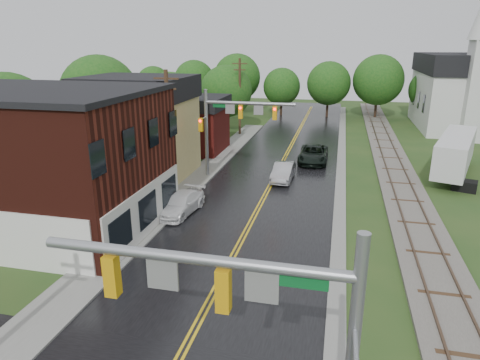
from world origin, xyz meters
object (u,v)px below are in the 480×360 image
(traffic_signal_near, at_px, (256,315))
(traffic_signal_far, at_px, (232,118))
(tree_left_b, at_px, (101,97))
(tree_left_c, at_px, (171,100))
(semi_trailer, at_px, (456,152))
(utility_pole_b, at_px, (169,131))
(pickup_white, at_px, (181,204))
(church, at_px, (465,83))
(utility_pole_c, at_px, (240,96))
(brick_building, at_px, (34,159))
(sedan_silver, at_px, (283,172))
(suv_dark, at_px, (313,154))
(tree_left_a, at_px, (10,119))
(tree_left_e, at_px, (227,93))

(traffic_signal_near, height_order, traffic_signal_far, same)
(traffic_signal_near, xyz_separation_m, tree_left_b, (-21.32, 29.90, 0.75))
(tree_left_c, bearing_deg, traffic_signal_near, -65.44)
(traffic_signal_far, xyz_separation_m, semi_trailer, (18.02, 4.69, -2.89))
(utility_pole_b, height_order, pickup_white, utility_pole_b)
(church, distance_m, traffic_signal_far, 35.59)
(church, bearing_deg, utility_pole_c, -160.03)
(brick_building, xyz_separation_m, tree_left_c, (-1.36, 24.90, 0.36))
(sedan_silver, relative_size, pickup_white, 0.95)
(church, distance_m, tree_left_b, 43.70)
(church, distance_m, traffic_signal_near, 54.32)
(tree_left_c, bearing_deg, brick_building, -86.86)
(suv_dark, bearing_deg, tree_left_a, -153.36)
(tree_left_a, bearing_deg, tree_left_b, 78.69)
(church, distance_m, sedan_silver, 33.17)
(traffic_signal_near, bearing_deg, church, 72.28)
(semi_trailer, bearing_deg, tree_left_a, -164.10)
(tree_left_c, xyz_separation_m, suv_dark, (16.64, -6.59, -3.74))
(utility_pole_b, height_order, tree_left_c, utility_pole_b)
(traffic_signal_near, xyz_separation_m, utility_pole_c, (-10.27, 42.00, -0.25))
(church, distance_m, utility_pole_b, 41.55)
(tree_left_c, xyz_separation_m, tree_left_e, (5.00, 6.00, 0.30))
(church, height_order, tree_left_e, church)
(utility_pole_c, xyz_separation_m, pickup_white, (2.00, -25.38, -4.06))
(brick_building, height_order, suv_dark, brick_building)
(traffic_signal_far, height_order, tree_left_b, tree_left_b)
(utility_pole_b, relative_size, tree_left_a, 1.04)
(traffic_signal_near, height_order, semi_trailer, traffic_signal_near)
(semi_trailer, bearing_deg, tree_left_e, 148.73)
(church, xyz_separation_m, pickup_white, (-24.80, -35.12, -5.17))
(pickup_white, height_order, semi_trailer, semi_trailer)
(sedan_silver, bearing_deg, traffic_signal_near, -82.43)
(church, height_order, tree_left_c, church)
(suv_dark, bearing_deg, traffic_signal_near, -88.86)
(traffic_signal_far, bearing_deg, suv_dark, 45.22)
(traffic_signal_far, bearing_deg, tree_left_c, 128.82)
(tree_left_a, bearing_deg, semi_trailer, 15.90)
(utility_pole_c, height_order, tree_left_a, utility_pole_c)
(pickup_white, bearing_deg, brick_building, -147.64)
(traffic_signal_near, height_order, sedan_silver, traffic_signal_near)
(brick_building, bearing_deg, traffic_signal_near, -39.17)
(tree_left_c, bearing_deg, sedan_silver, -40.98)
(brick_building, relative_size, tree_left_c, 1.87)
(pickup_white, bearing_deg, church, 61.91)
(tree_left_b, bearing_deg, tree_left_e, 57.26)
(church, distance_m, semi_trailer, 23.02)
(utility_pole_c, bearing_deg, pickup_white, -85.49)
(utility_pole_c, relative_size, pickup_white, 1.97)
(tree_left_b, bearing_deg, tree_left_c, 63.44)
(traffic_signal_far, relative_size, tree_left_b, 0.76)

